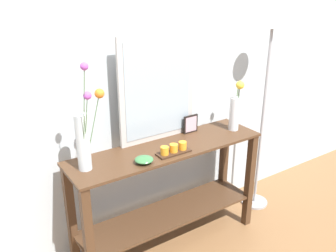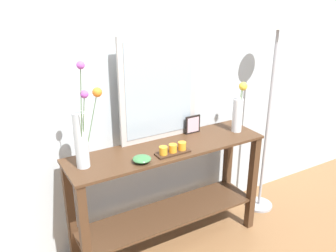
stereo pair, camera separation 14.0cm
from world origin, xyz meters
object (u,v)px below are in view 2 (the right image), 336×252
at_px(candle_tray, 173,150).
at_px(decorative_bowl, 142,159).
at_px(picture_frame_small, 193,125).
at_px(floor_lamp, 272,85).
at_px(vase_right, 238,110).
at_px(tall_vase_left, 82,134).
at_px(console_table, 168,185).
at_px(mirror_leaning, 159,89).

height_order(candle_tray, decorative_bowl, candle_tray).
bearing_deg(candle_tray, picture_frame_small, 36.18).
bearing_deg(floor_lamp, vase_right, -174.35).
bearing_deg(tall_vase_left, console_table, -0.34).
bearing_deg(decorative_bowl, vase_right, 6.44).
xyz_separation_m(console_table, candle_tray, (-0.02, -0.11, 0.34)).
relative_size(console_table, mirror_leaning, 1.90).
relative_size(decorative_bowl, floor_lamp, 0.07).
distance_m(console_table, floor_lamp, 1.16).
bearing_deg(floor_lamp, candle_tray, -172.92).
relative_size(mirror_leaning, tall_vase_left, 1.10).
relative_size(mirror_leaning, decorative_bowl, 6.28).
xyz_separation_m(mirror_leaning, picture_frame_small, (0.27, -0.04, -0.31)).
bearing_deg(candle_tray, decorative_bowl, -177.47).
height_order(console_table, tall_vase_left, tall_vase_left).
xyz_separation_m(tall_vase_left, picture_frame_small, (0.89, 0.12, -0.16)).
relative_size(console_table, candle_tray, 6.01).
bearing_deg(candle_tray, floor_lamp, 7.08).
relative_size(vase_right, floor_lamp, 0.24).
xyz_separation_m(console_table, picture_frame_small, (0.29, 0.12, 0.38)).
bearing_deg(mirror_leaning, tall_vase_left, -165.41).
height_order(console_table, candle_tray, candle_tray).
bearing_deg(tall_vase_left, mirror_leaning, 14.59).
relative_size(mirror_leaning, picture_frame_small, 5.45).
xyz_separation_m(decorative_bowl, floor_lamp, (1.24, 0.14, 0.29)).
height_order(console_table, mirror_leaning, mirror_leaning).
relative_size(tall_vase_left, decorative_bowl, 5.70).
bearing_deg(mirror_leaning, decorative_bowl, -135.08).
xyz_separation_m(picture_frame_small, floor_lamp, (0.69, -0.11, 0.24)).
relative_size(picture_frame_small, decorative_bowl, 1.15).
xyz_separation_m(mirror_leaning, floor_lamp, (0.96, -0.15, -0.07)).
relative_size(candle_tray, floor_lamp, 0.14).
height_order(mirror_leaning, tall_vase_left, mirror_leaning).
height_order(mirror_leaning, candle_tray, mirror_leaning).
bearing_deg(candle_tray, console_table, 77.10).
xyz_separation_m(console_table, decorative_bowl, (-0.26, -0.12, 0.34)).
height_order(mirror_leaning, floor_lamp, floor_lamp).
xyz_separation_m(vase_right, candle_tray, (-0.64, -0.09, -0.14)).
relative_size(candle_tray, picture_frame_small, 1.73).
height_order(picture_frame_small, floor_lamp, floor_lamp).
distance_m(tall_vase_left, picture_frame_small, 0.92).
bearing_deg(vase_right, mirror_leaning, 162.66).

